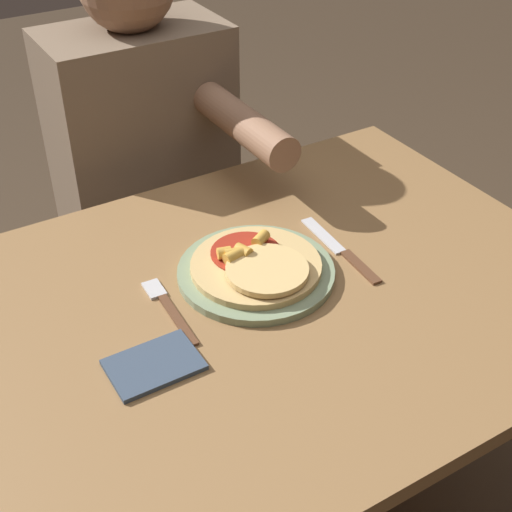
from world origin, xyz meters
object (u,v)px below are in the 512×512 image
dining_table (252,352)px  plate (256,272)px  pizza (257,265)px  fork (168,307)px  person_diner (147,160)px  knife (341,250)px

dining_table → plate: (0.04, 0.05, 0.12)m
dining_table → plate: size_ratio=4.30×
dining_table → pizza: size_ratio=5.18×
dining_table → fork: size_ratio=6.43×
pizza → fork: bearing=178.9°
pizza → person_diner: size_ratio=0.19×
plate → pizza: size_ratio=1.20×
knife → fork: bearing=176.9°
plate → person_diner: size_ratio=0.23×
pizza → person_diner: person_diner is taller
knife → person_diner: (-0.12, 0.58, -0.06)m
knife → plate: bearing=173.6°
pizza → person_diner: bearing=85.6°
person_diner → dining_table: bearing=-97.7°
plate → fork: (-0.16, -0.00, -0.00)m
plate → pizza: pizza is taller
pizza → fork: 0.16m
pizza → fork: size_ratio=1.24×
dining_table → person_diner: 0.62m
dining_table → pizza: (0.04, 0.05, 0.14)m
dining_table → fork: bearing=157.3°
fork → person_diner: person_diner is taller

